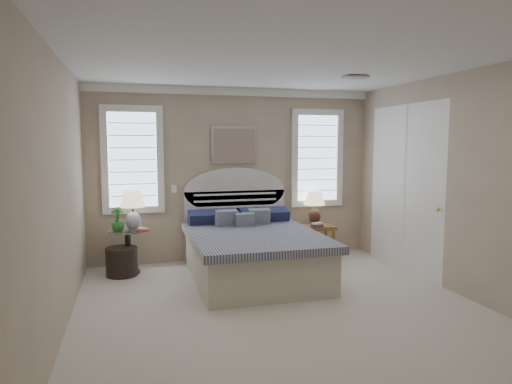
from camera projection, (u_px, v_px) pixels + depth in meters
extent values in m
cube|color=silver|center=(285.00, 313.00, 4.98)|extent=(4.50, 5.00, 0.01)
cube|color=silver|center=(287.00, 60.00, 4.69)|extent=(4.50, 5.00, 0.01)
cube|color=#C5AF94|center=(234.00, 175.00, 7.23)|extent=(4.50, 0.02, 2.70)
cube|color=#C5AF94|center=(57.00, 197.00, 4.24)|extent=(0.02, 5.00, 2.70)
cube|color=#C5AF94|center=(465.00, 185.00, 5.43)|extent=(0.02, 5.00, 2.70)
cube|color=white|center=(234.00, 92.00, 7.05)|extent=(4.50, 0.08, 0.12)
cube|color=#B2B2B2|center=(356.00, 77.00, 5.78)|extent=(0.30, 0.20, 0.02)
cube|color=white|center=(174.00, 189.00, 6.98)|extent=(0.08, 0.01, 0.12)
cube|color=silver|center=(133.00, 160.00, 6.77)|extent=(0.90, 0.06, 1.60)
cube|color=silver|center=(317.00, 158.00, 7.55)|extent=(0.90, 0.06, 1.60)
cube|color=silver|center=(235.00, 145.00, 7.14)|extent=(0.74, 0.04, 0.58)
cube|color=white|center=(404.00, 188.00, 6.59)|extent=(0.02, 1.80, 2.40)
cube|color=beige|center=(253.00, 259.00, 6.22)|extent=(1.60, 2.10, 0.55)
cube|color=navy|center=(254.00, 237.00, 6.14)|extent=(1.72, 2.15, 0.10)
cube|color=beige|center=(235.00, 225.00, 7.26)|extent=(1.62, 0.08, 1.10)
cube|color=#1C2546|center=(213.00, 218.00, 6.86)|extent=(0.75, 0.31, 0.23)
cube|color=#1C2546|center=(264.00, 215.00, 7.07)|extent=(0.75, 0.31, 0.23)
cube|color=#394E82|center=(226.00, 221.00, 6.68)|extent=(0.33, 0.20, 0.34)
cube|color=#394E82|center=(259.00, 219.00, 6.82)|extent=(0.33, 0.20, 0.34)
cube|color=#394E82|center=(245.00, 223.00, 6.66)|extent=(0.28, 0.14, 0.29)
cylinder|color=black|center=(129.00, 272.00, 6.50)|extent=(0.32, 0.32, 0.03)
cylinder|color=black|center=(128.00, 252.00, 6.47)|extent=(0.08, 0.08, 0.60)
cylinder|color=silver|center=(128.00, 230.00, 6.44)|extent=(0.56, 0.56, 0.02)
cube|color=olive|center=(318.00, 227.00, 7.33)|extent=(0.50, 0.40, 0.06)
cube|color=olive|center=(318.00, 247.00, 7.36)|extent=(0.44, 0.34, 0.03)
cube|color=olive|center=(310.00, 246.00, 7.16)|extent=(0.04, 0.04, 0.47)
cube|color=olive|center=(303.00, 242.00, 7.45)|extent=(0.04, 0.04, 0.47)
cube|color=olive|center=(333.00, 245.00, 7.27)|extent=(0.04, 0.04, 0.47)
cube|color=olive|center=(325.00, 241.00, 7.55)|extent=(0.04, 0.04, 0.47)
cylinder|color=black|center=(122.00, 262.00, 6.37)|extent=(0.57, 0.57, 0.40)
cylinder|color=white|center=(134.00, 229.00, 6.43)|extent=(0.13, 0.13, 0.03)
ellipsoid|color=white|center=(133.00, 221.00, 6.41)|extent=(0.24, 0.24, 0.26)
cylinder|color=gold|center=(133.00, 209.00, 6.40)|extent=(0.03, 0.03, 0.10)
cylinder|color=black|center=(314.00, 223.00, 7.45)|extent=(0.14, 0.14, 0.03)
ellipsoid|color=black|center=(314.00, 217.00, 7.44)|extent=(0.26, 0.26, 0.26)
cylinder|color=gold|center=(315.00, 207.00, 7.42)|extent=(0.04, 0.04, 0.09)
imported|color=#2F7631|center=(118.00, 219.00, 6.30)|extent=(0.21, 0.21, 0.34)
cube|color=#A92C2A|center=(142.00, 230.00, 6.33)|extent=(0.18, 0.14, 0.02)
cube|color=#A92C2A|center=(317.00, 226.00, 7.17)|extent=(0.19, 0.15, 0.02)
cube|color=#265073|center=(317.00, 225.00, 7.17)|extent=(0.18, 0.14, 0.02)
cube|color=beige|center=(317.00, 223.00, 7.16)|extent=(0.17, 0.13, 0.02)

